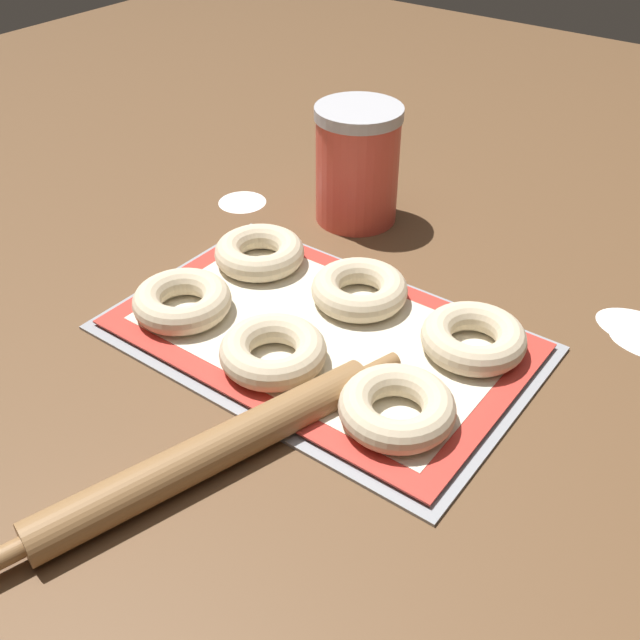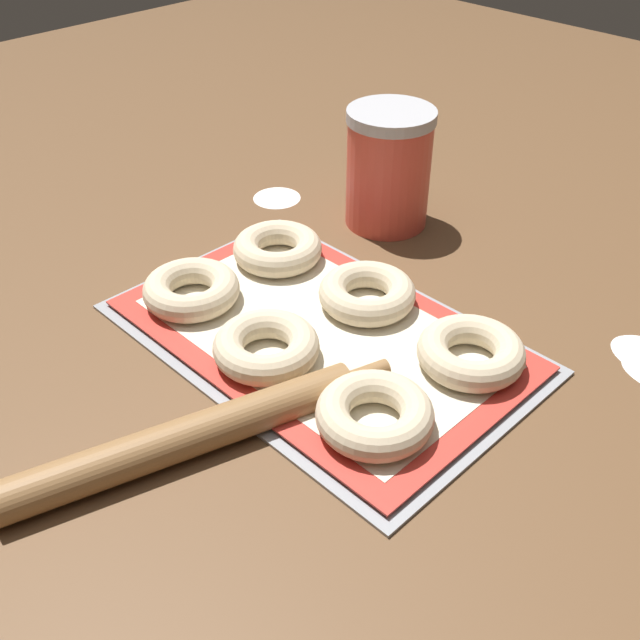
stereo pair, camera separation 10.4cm
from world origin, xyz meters
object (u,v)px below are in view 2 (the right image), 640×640
Objects in this scene: bagel_front_right at (375,414)px; bagel_back_left at (278,248)px; bagel_back_center at (367,293)px; bagel_back_right at (471,352)px; bagel_front_center at (266,346)px; flour_canister at (389,168)px; rolling_pin at (184,438)px; bagel_front_left at (191,289)px; baking_tray at (320,337)px.

bagel_back_left is (-0.30, 0.14, 0.00)m from bagel_front_right.
bagel_back_center is 0.16m from bagel_back_right.
bagel_back_right is at bearing 42.77° from bagel_front_center.
bagel_front_right is 0.21m from bagel_back_center.
bagel_back_right is at bearing 0.69° from bagel_back_left.
bagel_back_right is 0.35m from flour_canister.
rolling_pin is (0.04, -0.30, -0.01)m from bagel_back_center.
bagel_back_left is (0.00, 0.14, 0.00)m from bagel_front_left.
bagel_front_center is at bearing -92.97° from bagel_back_center.
bagel_back_right is (0.16, 0.08, 0.02)m from baking_tray.
flour_canister reaches higher than bagel_back_right.
bagel_back_left is at bearing 122.92° from rolling_pin.
bagel_front_left is at bearing 176.58° from bagel_front_center.
bagel_front_left is at bearing -155.38° from bagel_back_right.
baking_tray is 2.86× the size of flour_canister.
bagel_front_left is 0.27× the size of rolling_pin.
bagel_back_right is (0.16, 0.15, 0.00)m from bagel_front_center.
baking_tray is 0.08m from bagel_front_center.
bagel_front_center is 0.22m from bagel_back_right.
baking_tray is at bearing -90.77° from bagel_back_center.
flour_canister reaches higher than bagel_front_left.
baking_tray is at bearing -25.22° from bagel_back_left.
bagel_back_right is at bearing -1.27° from bagel_back_center.
bagel_back_right is at bearing 86.63° from bagel_front_right.
rolling_pin is (0.04, -0.22, 0.02)m from baking_tray.
baking_tray is 4.10× the size of bagel_back_left.
bagel_back_center is (0.16, 0.15, 0.00)m from bagel_front_left.
flour_canister is at bearing 84.40° from bagel_back_left.
bagel_front_left is 1.00× the size of bagel_front_right.
rolling_pin is at bearing -126.89° from bagel_front_right.
bagel_front_right and bagel_back_right have the same top height.
baking_tray is at bearing -154.32° from bagel_back_right.
bagel_front_center is at bearing -137.23° from bagel_back_right.
bagel_back_center reaches higher than rolling_pin.
rolling_pin is (0.19, -0.15, -0.01)m from bagel_front_left.
bagel_back_right is at bearing 24.62° from bagel_front_left.
bagel_front_center reaches higher than rolling_pin.
bagel_back_center is (0.00, 0.08, 0.02)m from baking_tray.
bagel_back_right is (0.31, 0.14, 0.00)m from bagel_front_left.
bagel_back_left is 1.00× the size of bagel_back_center.
bagel_back_left reaches higher than rolling_pin.
bagel_front_left and bagel_back_center have the same top height.
flour_canister reaches higher than bagel_front_right.
flour_canister is (-0.13, 0.27, 0.08)m from baking_tray.
bagel_front_left is (-0.16, -0.07, 0.02)m from baking_tray.
bagel_front_right is 1.00× the size of bagel_back_center.
flour_canister is (-0.13, 0.34, 0.06)m from bagel_front_center.
baking_tray is 0.17m from bagel_front_right.
bagel_back_center is at bearing 178.73° from bagel_back_right.
baking_tray is at bearing 154.42° from bagel_front_right.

